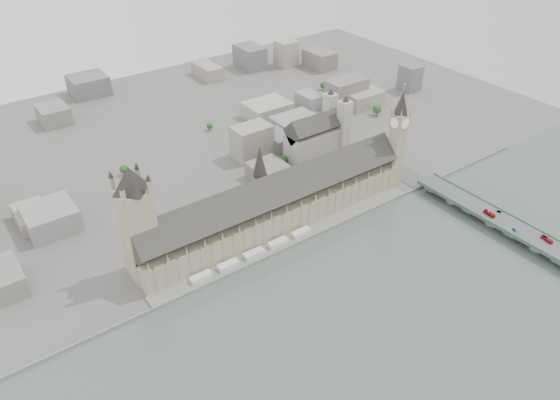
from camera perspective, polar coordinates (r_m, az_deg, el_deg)
ground at (r=482.91m, az=0.75°, el=-3.79°), size 900.00×900.00×0.00m
river_thames at (r=399.04m, az=15.55°, el=-15.41°), size 600.00×600.00×0.00m
embankment_wall at (r=472.60m, az=1.84°, el=-4.54°), size 600.00×1.50×3.00m
river_terrace at (r=477.57m, az=1.29°, el=-4.14°), size 270.00×15.00×2.00m
terrace_tents at (r=458.07m, az=-2.76°, el=-5.61°), size 118.00×7.00×4.00m
palace_of_westminster at (r=482.55m, az=-0.62°, el=-0.50°), size 265.00×40.73×55.44m
elizabeth_tower at (r=538.45m, az=12.25°, el=6.92°), size 17.00×17.00×107.50m
victoria_tower at (r=423.34m, az=-14.75°, el=-1.90°), size 30.00×30.00×100.00m
central_tower at (r=463.31m, az=-2.11°, el=3.05°), size 13.00×13.00×48.00m
westminster_bridge at (r=533.81m, az=20.73°, el=-1.53°), size 25.00×325.00×10.25m
bridge_parapets at (r=513.98m, az=24.77°, el=-3.29°), size 25.00×235.00×1.15m
westminster_abbey at (r=591.36m, az=3.95°, el=6.57°), size 68.00×36.00×64.00m
city_skyline_inland at (r=657.79m, az=-12.18°, el=8.21°), size 720.00×360.00×38.00m
park_trees at (r=514.54m, az=-4.12°, el=-0.22°), size 110.00×30.00×15.00m
red_bus_north at (r=525.05m, az=21.03°, el=-1.33°), size 4.04×12.18×3.33m
red_bus_south at (r=511.93m, az=26.12°, el=-3.72°), size 4.46×11.31×3.07m
car_blue at (r=513.38m, az=23.31°, el=-2.90°), size 3.47×5.02×1.59m
car_silver at (r=532.87m, az=21.92°, el=-1.13°), size 2.88×4.29×1.34m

